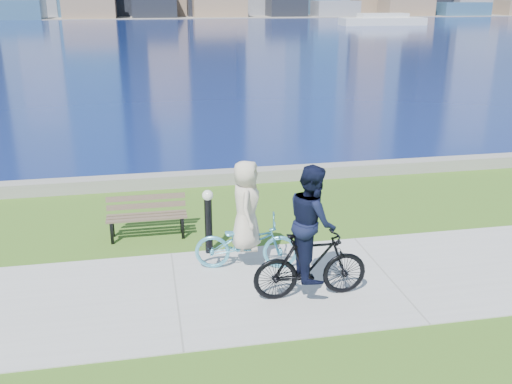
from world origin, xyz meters
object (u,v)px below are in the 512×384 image
Objects in this scene: park_bench at (147,213)px; bollard_lamp at (208,218)px; cyclist_woman at (246,229)px; cyclist_man at (311,244)px.

bollard_lamp is at bearing -42.56° from park_bench.
bollard_lamp is 1.05m from cyclist_woman.
cyclist_man is at bearing -54.52° from bollard_lamp.
park_bench is at bearing 40.76° from cyclist_man.
cyclist_man is at bearing -135.00° from cyclist_woman.
bollard_lamp is 0.57× the size of cyclist_man.
park_bench is 1.70m from bollard_lamp.
bollard_lamp is at bearing 48.12° from cyclist_woman.
cyclist_woman reaches higher than bollard_lamp.
bollard_lamp reaches higher than park_bench.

